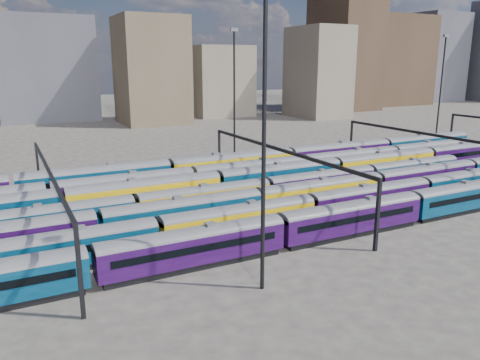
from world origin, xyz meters
name	(u,v)px	position (x,y,z in m)	size (l,w,h in m)	color
ground	(214,212)	(0.00, 0.00, 0.00)	(500.00, 500.00, 0.00)	#3F3935
rake_0	(279,227)	(1.07, -15.00, 2.51)	(116.45, 2.84, 4.77)	black
rake_1	(310,206)	(8.51, -10.00, 2.47)	(114.94, 2.81, 4.71)	black
rake_2	(258,200)	(3.98, -5.00, 2.56)	(118.77, 2.90, 4.87)	black
rake_3	(205,196)	(-1.15, 0.00, 2.41)	(93.34, 2.74, 4.59)	black
rake_4	(281,174)	(13.58, 5.00, 2.75)	(148.87, 3.11, 5.24)	black
rake_5	(251,170)	(11.16, 10.00, 2.64)	(102.04, 2.99, 5.03)	black
rake_6	(169,170)	(-1.05, 15.00, 2.94)	(136.02, 3.31, 5.60)	black
gantry_1	(50,180)	(-20.00, 0.00, 6.79)	(0.35, 40.35, 8.03)	black
gantry_2	(278,156)	(10.00, 0.00, 6.79)	(0.35, 40.35, 8.03)	black
gantry_3	(430,141)	(40.00, 0.00, 6.79)	(0.35, 40.35, 8.03)	black
mast_2	(264,133)	(-5.00, -22.00, 13.97)	(1.40, 0.50, 25.60)	black
mast_3	(234,94)	(15.00, 24.00, 13.97)	(1.40, 0.50, 25.60)	black
mast_5	(441,88)	(65.00, 20.00, 13.97)	(1.40, 0.50, 25.60)	black
skyline	(340,60)	(104.75, 105.73, 20.83)	(399.22, 60.48, 50.03)	#665B4C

